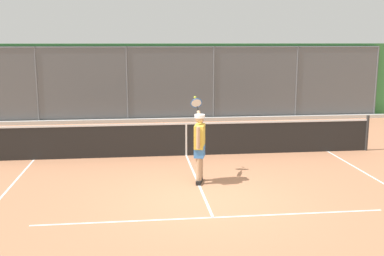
% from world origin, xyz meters
% --- Properties ---
extents(ground_plane, '(60.00, 60.00, 0.00)m').
position_xyz_m(ground_plane, '(0.00, 0.00, 0.00)').
color(ground_plane, '#B27551').
extents(court_line_markings, '(8.58, 8.73, 0.01)m').
position_xyz_m(court_line_markings, '(0.00, 1.36, 0.00)').
color(court_line_markings, white).
rests_on(court_line_markings, ground).
extents(fence_backdrop, '(20.66, 1.37, 3.15)m').
position_xyz_m(fence_backdrop, '(0.00, -10.30, 1.57)').
color(fence_backdrop, '#565B60').
rests_on(fence_backdrop, ground).
extents(tennis_net, '(11.02, 0.09, 1.07)m').
position_xyz_m(tennis_net, '(0.00, -3.81, 0.49)').
color(tennis_net, '#2D2D2D').
rests_on(tennis_net, ground).
extents(tennis_player, '(0.34, 1.38, 1.91)m').
position_xyz_m(tennis_player, '(-0.04, -1.23, 0.94)').
color(tennis_player, black).
rests_on(tennis_player, ground).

